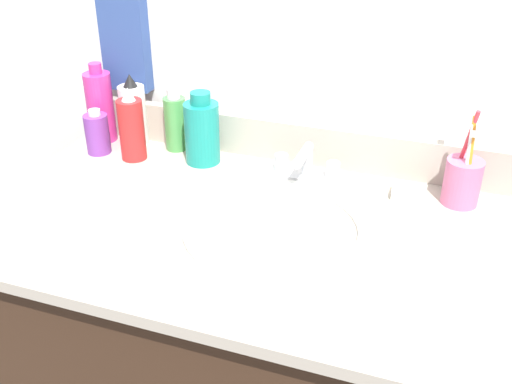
{
  "coord_description": "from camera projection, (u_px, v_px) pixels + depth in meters",
  "views": [
    {
      "loc": [
        0.33,
        -0.89,
        1.4
      ],
      "look_at": [
        0.02,
        0.0,
        0.87
      ],
      "focal_mm": 42.56,
      "sensor_mm": 36.0,
      "label": 1
    }
  ],
  "objects": [
    {
      "name": "countertop",
      "position": [
        248.0,
        229.0,
        1.12
      ],
      "size": [
        1.02,
        0.59,
        0.02
      ],
      "primitive_type": "cube",
      "color": "#B2A899",
      "rests_on": "vanity_cabinet"
    },
    {
      "name": "vanity_cabinet",
      "position": [
        249.0,
        384.0,
        1.32
      ],
      "size": [
        0.98,
        0.54,
        0.78
      ],
      "primitive_type": "cube",
      "color": "#382316",
      "rests_on": "ground_plane"
    },
    {
      "name": "bottle_soap_pink",
      "position": [
        100.0,
        106.0,
        1.41
      ],
      "size": [
        0.06,
        0.06,
        0.19
      ],
      "color": "#D8338C",
      "rests_on": "countertop"
    },
    {
      "name": "bottle_spray_red",
      "position": [
        132.0,
        128.0,
        1.32
      ],
      "size": [
        0.06,
        0.06,
        0.16
      ],
      "color": "red",
      "rests_on": "countertop"
    },
    {
      "name": "soap_bar",
      "position": [
        409.0,
        193.0,
        1.19
      ],
      "size": [
        0.06,
        0.04,
        0.02
      ],
      "primitive_type": "cube",
      "color": "white",
      "rests_on": "countertop"
    },
    {
      "name": "sink_basin",
      "position": [
        277.0,
        241.0,
        1.12
      ],
      "size": [
        0.34,
        0.34,
        0.11
      ],
      "color": "white",
      "rests_on": "countertop"
    },
    {
      "name": "faucet",
      "position": [
        306.0,
        169.0,
        1.25
      ],
      "size": [
        0.16,
        0.1,
        0.08
      ],
      "color": "silver",
      "rests_on": "countertop"
    },
    {
      "name": "bottle_lotion_white",
      "position": [
        133.0,
        113.0,
        1.4
      ],
      "size": [
        0.06,
        0.06,
        0.17
      ],
      "color": "white",
      "rests_on": "countertop"
    },
    {
      "name": "back_wall",
      "position": [
        297.0,
        205.0,
        1.47
      ],
      "size": [
        2.12,
        0.04,
        1.3
      ],
      "primitive_type": "cube",
      "color": "white",
      "rests_on": "ground_plane"
    },
    {
      "name": "bottle_cream_purple",
      "position": [
        97.0,
        133.0,
        1.36
      ],
      "size": [
        0.05,
        0.05,
        0.1
      ],
      "color": "#7A3899",
      "rests_on": "countertop"
    },
    {
      "name": "bottle_mouthwash_teal",
      "position": [
        202.0,
        131.0,
        1.31
      ],
      "size": [
        0.08,
        0.08,
        0.16
      ],
      "color": "teal",
      "rests_on": "countertop"
    },
    {
      "name": "bottle_toner_green",
      "position": [
        175.0,
        122.0,
        1.37
      ],
      "size": [
        0.05,
        0.05,
        0.14
      ],
      "color": "#4C9E4C",
      "rests_on": "countertop"
    },
    {
      "name": "cup_pink",
      "position": [
        463.0,
        180.0,
        1.16
      ],
      "size": [
        0.07,
        0.07,
        0.19
      ],
      "color": "#D16693",
      "rests_on": "countertop"
    },
    {
      "name": "hand_towel",
      "position": [
        125.0,
        43.0,
        1.38
      ],
      "size": [
        0.11,
        0.04,
        0.22
      ],
      "primitive_type": "cube",
      "color": "#334C8C"
    },
    {
      "name": "backsplash",
      "position": [
        292.0,
        141.0,
        1.33
      ],
      "size": [
        1.02,
        0.02,
        0.09
      ],
      "primitive_type": "cube",
      "color": "#B2A899",
      "rests_on": "countertop"
    }
  ]
}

